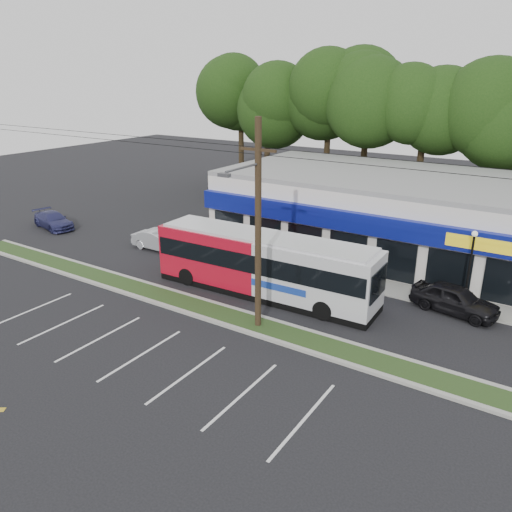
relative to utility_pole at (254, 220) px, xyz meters
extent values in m
plane|color=black|center=(-2.83, -0.93, -5.41)|extent=(120.00, 120.00, 0.00)
cube|color=#263917|center=(-2.83, 0.07, -5.35)|extent=(40.00, 1.60, 0.12)
cube|color=#9E9E93|center=(-2.83, -0.78, -5.34)|extent=(40.00, 0.25, 0.14)
cube|color=#9E9E93|center=(-2.83, 0.92, -5.34)|extent=(40.00, 0.25, 0.14)
cube|color=#9E9E93|center=(2.17, 8.07, -5.36)|extent=(32.00, 2.20, 0.10)
cube|color=silver|center=(2.67, 15.07, -2.91)|extent=(25.00, 12.00, 5.00)
cube|color=navy|center=(2.67, 8.82, -2.01)|extent=(25.00, 0.50, 1.20)
cube|color=black|center=(2.67, 9.01, -4.01)|extent=(24.00, 0.12, 2.40)
cube|color=yellow|center=(9.67, 8.55, -2.01)|extent=(6.00, 0.06, 0.70)
cube|color=gray|center=(2.67, 15.07, -0.26)|extent=(25.00, 12.00, 0.30)
cylinder|color=black|center=(0.17, 0.07, -0.41)|extent=(0.30, 0.30, 10.00)
cube|color=black|center=(0.17, 0.07, 3.19)|extent=(1.80, 0.12, 0.12)
cylinder|color=#59595E|center=(0.17, -1.13, 2.59)|extent=(0.10, 2.40, 0.10)
cube|color=#59595E|center=(0.17, -2.43, 2.49)|extent=(0.50, 0.25, 0.15)
cylinder|color=black|center=(-2.83, 0.07, 3.29)|extent=(50.00, 0.02, 0.02)
cylinder|color=black|center=(-2.83, 0.07, 2.99)|extent=(50.00, 0.02, 0.02)
cylinder|color=black|center=(8.17, 7.87, -3.41)|extent=(0.12, 0.12, 4.00)
sphere|color=silver|center=(8.17, 7.87, -1.31)|extent=(0.30, 0.30, 0.30)
cylinder|color=black|center=(-18.83, 25.07, -2.55)|extent=(0.56, 0.56, 5.72)
sphere|color=#17330E|center=(-18.83, 25.07, 3.04)|extent=(6.76, 6.76, 6.76)
cylinder|color=black|center=(-13.83, 25.07, -2.55)|extent=(0.56, 0.56, 5.72)
sphere|color=#17330E|center=(-13.83, 25.07, 3.04)|extent=(6.76, 6.76, 6.76)
cylinder|color=black|center=(-8.83, 25.07, -2.55)|extent=(0.56, 0.56, 5.72)
sphere|color=#17330E|center=(-8.83, 25.07, 3.04)|extent=(6.76, 6.76, 6.76)
cylinder|color=black|center=(-3.83, 25.07, -2.55)|extent=(0.56, 0.56, 5.72)
sphere|color=#17330E|center=(-3.83, 25.07, 3.04)|extent=(6.76, 6.76, 6.76)
cylinder|color=black|center=(1.17, 25.07, -2.55)|extent=(0.56, 0.56, 5.72)
sphere|color=#17330E|center=(1.17, 25.07, 3.04)|extent=(6.76, 6.76, 6.76)
cylinder|color=black|center=(6.17, 25.07, -2.55)|extent=(0.56, 0.56, 5.72)
sphere|color=#17330E|center=(6.17, 25.07, 3.04)|extent=(6.76, 6.76, 6.76)
cube|color=#B50D22|center=(-4.90, 3.47, -3.56)|extent=(6.53, 2.90, 2.95)
cube|color=silver|center=(1.54, 3.68, -3.56)|extent=(6.53, 2.90, 2.95)
cube|color=black|center=(-1.68, 3.57, -5.21)|extent=(12.97, 3.06, 0.38)
cube|color=black|center=(-1.68, 3.57, -3.21)|extent=(12.72, 3.16, 1.02)
cube|color=black|center=(4.79, 3.79, -3.37)|extent=(0.14, 2.28, 1.50)
cube|color=#193899|center=(-0.02, 2.27, -4.18)|extent=(3.22, 0.14, 0.38)
cube|color=silver|center=(-1.68, 3.57, -2.03)|extent=(12.32, 2.82, 0.19)
cylinder|color=black|center=(-6.15, 2.20, -4.90)|extent=(1.04, 0.33, 1.03)
cylinder|color=black|center=(-6.23, 4.65, -4.90)|extent=(1.04, 0.33, 1.03)
cylinder|color=black|center=(2.48, 2.49, -4.90)|extent=(1.04, 0.33, 1.03)
cylinder|color=black|center=(2.40, 4.93, -4.90)|extent=(1.04, 0.33, 1.03)
imported|color=black|center=(7.84, 6.95, -4.66)|extent=(4.69, 2.58, 1.51)
imported|color=#B2B5BA|center=(-11.83, 5.95, -4.72)|extent=(4.26, 1.60, 1.39)
imported|color=navy|center=(-22.74, 5.20, -4.77)|extent=(4.72, 2.70, 1.29)
imported|color=beige|center=(0.84, 7.01, -4.61)|extent=(0.61, 0.42, 1.60)
imported|color=beige|center=(-0.30, 5.08, -4.62)|extent=(0.80, 0.64, 1.59)
camera|label=1|loc=(11.99, -18.28, 6.25)|focal=35.00mm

